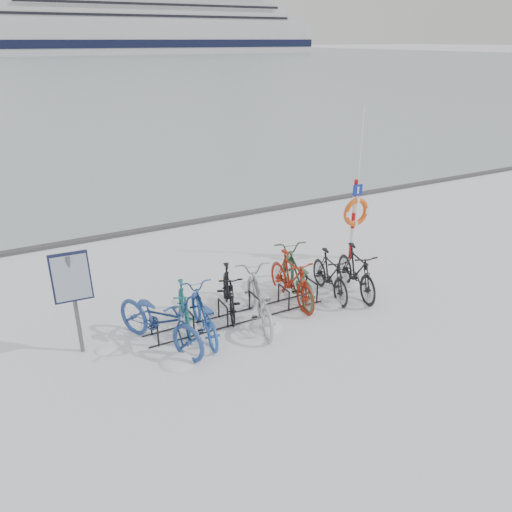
{
  "coord_description": "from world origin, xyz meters",
  "views": [
    {
      "loc": [
        -3.91,
        -8.14,
        5.35
      ],
      "look_at": [
        0.72,
        0.6,
        1.03
      ],
      "focal_mm": 35.0,
      "sensor_mm": 36.0,
      "label": 1
    }
  ],
  "objects": [
    {
      "name": "bike_1",
      "position": [
        -1.11,
        0.23,
        0.48
      ],
      "size": [
        0.78,
        1.64,
        0.95
      ],
      "primitive_type": "imported",
      "rotation": [
        0.0,
        0.0,
        -0.22
      ],
      "color": "#1B6668",
      "rests_on": "ground"
    },
    {
      "name": "bike_2",
      "position": [
        -0.87,
        -0.19,
        0.48
      ],
      "size": [
        0.85,
        1.89,
        0.96
      ],
      "primitive_type": "imported",
      "rotation": [
        0.0,
        0.0,
        3.02
      ],
      "color": "#234FA0",
      "rests_on": "ground"
    },
    {
      "name": "info_board",
      "position": [
        -3.11,
        0.26,
        1.43
      ],
      "size": [
        0.68,
        0.29,
        1.98
      ],
      "rotation": [
        0.0,
        0.0,
        -0.07
      ],
      "color": "#595B5E",
      "rests_on": "ground"
    },
    {
      "name": "bike_3",
      "position": [
        -0.06,
        0.36,
        0.51
      ],
      "size": [
        0.97,
        1.78,
        1.03
      ],
      "primitive_type": "imported",
      "rotation": [
        0.0,
        0.0,
        -0.3
      ],
      "color": "black",
      "rests_on": "ground"
    },
    {
      "name": "bike_rack",
      "position": [
        0.0,
        0.0,
        0.18
      ],
      "size": [
        4.0,
        0.48,
        0.46
      ],
      "color": "black",
      "rests_on": "ground"
    },
    {
      "name": "bike_8",
      "position": [
        2.87,
        -0.2,
        0.56
      ],
      "size": [
        0.9,
        1.94,
        1.12
      ],
      "primitive_type": "imported",
      "rotation": [
        0.0,
        0.0,
        -0.21
      ],
      "color": "black",
      "rests_on": "ground"
    },
    {
      "name": "bike_6",
      "position": [
        1.57,
        0.26,
        0.56
      ],
      "size": [
        1.25,
        2.25,
        1.12
      ],
      "primitive_type": "imported",
      "rotation": [
        0.0,
        0.0,
        2.89
      ],
      "color": "#2F5B39",
      "rests_on": "ground"
    },
    {
      "name": "snow_drifts",
      "position": [
        0.34,
        -0.25,
        0.0
      ],
      "size": [
        6.21,
        2.12,
        0.23
      ],
      "color": "white",
      "rests_on": "ground"
    },
    {
      "name": "bike_4",
      "position": [
        0.3,
        -0.3,
        0.55
      ],
      "size": [
        1.24,
        2.22,
        1.1
      ],
      "primitive_type": "imported",
      "rotation": [
        0.0,
        0.0,
        2.88
      ],
      "color": "#A7AAAE",
      "rests_on": "ground"
    },
    {
      "name": "bike_0",
      "position": [
        -1.74,
        -0.2,
        0.59
      ],
      "size": [
        1.66,
        2.38,
        1.19
      ],
      "primitive_type": "imported",
      "rotation": [
        0.0,
        0.0,
        0.43
      ],
      "color": "navy",
      "rests_on": "ground"
    },
    {
      "name": "ground",
      "position": [
        0.0,
        0.0,
        0.0
      ],
      "size": [
        900.0,
        900.0,
        0.0
      ],
      "primitive_type": "plane",
      "color": "white",
      "rests_on": "ground"
    },
    {
      "name": "bike_5",
      "position": [
        1.35,
        0.12,
        0.57
      ],
      "size": [
        0.59,
        1.92,
        1.14
      ],
      "primitive_type": "imported",
      "rotation": [
        0.0,
        0.0,
        -0.03
      ],
      "color": "maroon",
      "rests_on": "ground"
    },
    {
      "name": "bike_7",
      "position": [
        2.27,
        -0.02,
        0.53
      ],
      "size": [
        0.78,
        1.81,
        1.05
      ],
      "primitive_type": "imported",
      "rotation": [
        0.0,
        0.0,
        -0.16
      ],
      "color": "black",
      "rests_on": "ground"
    },
    {
      "name": "lifebuoy_station",
      "position": [
        3.98,
        1.34,
        1.3
      ],
      "size": [
        0.75,
        0.22,
        3.88
      ],
      "color": "#AD0D11",
      "rests_on": "ground"
    },
    {
      "name": "cruise_ferry",
      "position": [
        58.52,
        196.34,
        11.66
      ],
      "size": [
        130.3,
        24.59,
        42.81
      ],
      "color": "silver",
      "rests_on": "ground"
    },
    {
      "name": "quay_edge",
      "position": [
        0.0,
        5.9,
        0.05
      ],
      "size": [
        400.0,
        0.25,
        0.1
      ],
      "primitive_type": "cube",
      "color": "#3F3F42",
      "rests_on": "ground"
    }
  ]
}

